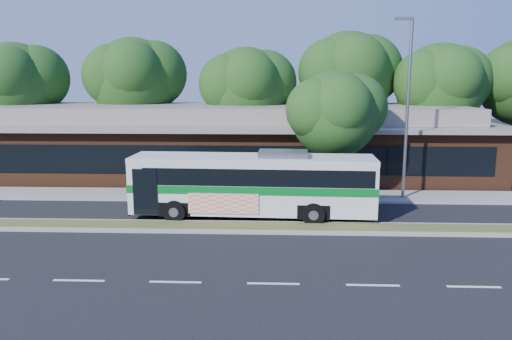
# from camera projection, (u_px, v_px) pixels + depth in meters

# --- Properties ---
(ground) EXTENTS (120.00, 120.00, 0.00)m
(ground) POSITION_uv_depth(u_px,v_px,m) (200.00, 233.00, 20.16)
(ground) COLOR black
(ground) RESTS_ON ground
(median_strip) EXTENTS (26.00, 1.10, 0.15)m
(median_strip) POSITION_uv_depth(u_px,v_px,m) (202.00, 227.00, 20.74)
(median_strip) COLOR #4A4E21
(median_strip) RESTS_ON ground
(sidewalk) EXTENTS (44.00, 2.60, 0.12)m
(sidewalk) POSITION_uv_depth(u_px,v_px,m) (218.00, 195.00, 26.44)
(sidewalk) COLOR gray
(sidewalk) RESTS_ON ground
(plaza_building) EXTENTS (33.20, 11.20, 4.45)m
(plaza_building) POSITION_uv_depth(u_px,v_px,m) (229.00, 141.00, 32.55)
(plaza_building) COLOR #512B19
(plaza_building) RESTS_ON ground
(lamp_post) EXTENTS (0.93, 0.18, 9.07)m
(lamp_post) POSITION_uv_depth(u_px,v_px,m) (407.00, 104.00, 24.80)
(lamp_post) COLOR slate
(lamp_post) RESTS_ON ground
(tree_bg_a) EXTENTS (6.47, 5.80, 8.63)m
(tree_bg_a) POSITION_uv_depth(u_px,v_px,m) (22.00, 83.00, 34.56)
(tree_bg_a) COLOR black
(tree_bg_a) RESTS_ON ground
(tree_bg_b) EXTENTS (6.69, 6.00, 9.00)m
(tree_bg_b) POSITION_uv_depth(u_px,v_px,m) (140.00, 79.00, 35.18)
(tree_bg_b) COLOR black
(tree_bg_b) RESTS_ON ground
(tree_bg_c) EXTENTS (6.24, 5.60, 8.26)m
(tree_bg_c) POSITION_uv_depth(u_px,v_px,m) (252.00, 87.00, 33.98)
(tree_bg_c) COLOR black
(tree_bg_c) RESTS_ON ground
(tree_bg_d) EXTENTS (6.91, 6.20, 9.37)m
(tree_bg_d) POSITION_uv_depth(u_px,v_px,m) (354.00, 75.00, 34.55)
(tree_bg_d) COLOR black
(tree_bg_d) RESTS_ON ground
(tree_bg_e) EXTENTS (6.47, 5.80, 8.50)m
(tree_bg_e) POSITION_uv_depth(u_px,v_px,m) (446.00, 85.00, 33.45)
(tree_bg_e) COLOR black
(tree_bg_e) RESTS_ON ground
(transit_bus) EXTENTS (10.85, 2.83, 3.02)m
(transit_bus) POSITION_uv_depth(u_px,v_px,m) (254.00, 181.00, 22.14)
(transit_bus) COLOR silver
(transit_bus) RESTS_ON ground
(sidewalk_tree) EXTENTS (4.94, 4.43, 6.56)m
(sidewalk_tree) POSITION_uv_depth(u_px,v_px,m) (340.00, 112.00, 25.31)
(sidewalk_tree) COLOR black
(sidewalk_tree) RESTS_ON ground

